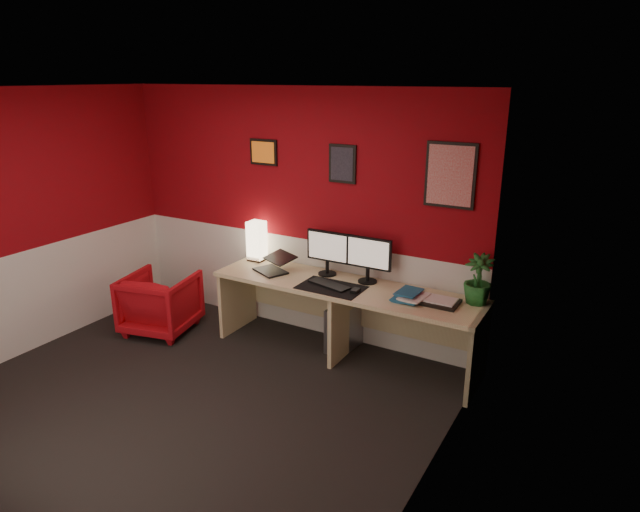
{
  "coord_description": "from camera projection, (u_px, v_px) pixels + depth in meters",
  "views": [
    {
      "loc": [
        2.94,
        -2.89,
        2.59
      ],
      "look_at": [
        0.6,
        1.21,
        1.05
      ],
      "focal_mm": 31.12,
      "sensor_mm": 36.0,
      "label": 1
    }
  ],
  "objects": [
    {
      "name": "armchair",
      "position": [
        161.0,
        303.0,
        5.82
      ],
      "size": [
        0.81,
        0.82,
        0.63
      ],
      "primitive_type": "imported",
      "rotation": [
        0.0,
        0.0,
        3.36
      ],
      "color": "#B90810",
      "rests_on": "ground"
    },
    {
      "name": "book_bottom",
      "position": [
        397.0,
        295.0,
        4.9
      ],
      "size": [
        0.25,
        0.33,
        0.03
      ],
      "primitive_type": "imported",
      "rotation": [
        0.0,
        0.0,
        -0.03
      ],
      "color": "#1C5A81",
      "rests_on": "desk"
    },
    {
      "name": "book_top",
      "position": [
        399.0,
        290.0,
        4.88
      ],
      "size": [
        0.2,
        0.26,
        0.02
      ],
      "primitive_type": "imported",
      "rotation": [
        0.0,
        0.0,
        -0.06
      ],
      "color": "#1C5A81",
      "rests_on": "book_middle"
    },
    {
      "name": "ceiling",
      "position": [
        157.0,
        89.0,
        3.8
      ],
      "size": [
        4.0,
        3.5,
        0.01
      ],
      "primitive_type": "cube",
      "color": "white",
      "rests_on": "ground"
    },
    {
      "name": "wainscot_left",
      "position": [
        26.0,
        302.0,
        5.36
      ],
      "size": [
        0.01,
        3.5,
        1.0
      ],
      "primitive_type": "cube",
      "color": "silver",
      "rests_on": "ground"
    },
    {
      "name": "art_left",
      "position": [
        264.0,
        152.0,
        5.6
      ],
      "size": [
        0.32,
        0.02,
        0.26
      ],
      "primitive_type": "cube",
      "color": "orange",
      "rests_on": "wall_back"
    },
    {
      "name": "shoji_lamp",
      "position": [
        257.0,
        242.0,
        5.8
      ],
      "size": [
        0.16,
        0.16,
        0.4
      ],
      "primitive_type": "cube",
      "color": "#FFE5B2",
      "rests_on": "desk"
    },
    {
      "name": "desk",
      "position": [
        344.0,
        321.0,
        5.27
      ],
      "size": [
        2.6,
        0.65,
        0.73
      ],
      "primitive_type": "cube",
      "color": "#C9B381",
      "rests_on": "ground"
    },
    {
      "name": "monitor_left",
      "position": [
        327.0,
        246.0,
        5.35
      ],
      "size": [
        0.45,
        0.06,
        0.58
      ],
      "primitive_type": "cube",
      "color": "black",
      "rests_on": "desk"
    },
    {
      "name": "monitor_right",
      "position": [
        368.0,
        253.0,
        5.15
      ],
      "size": [
        0.45,
        0.06,
        0.58
      ],
      "primitive_type": "cube",
      "color": "black",
      "rests_on": "desk"
    },
    {
      "name": "book_middle",
      "position": [
        403.0,
        294.0,
        4.84
      ],
      "size": [
        0.23,
        0.3,
        0.02
      ],
      "primitive_type": "imported",
      "rotation": [
        0.0,
        0.0,
        -0.11
      ],
      "color": "silver",
      "rests_on": "book_bottom"
    },
    {
      "name": "potted_plant",
      "position": [
        478.0,
        279.0,
        4.69
      ],
      "size": [
        0.27,
        0.27,
        0.43
      ],
      "primitive_type": "imported",
      "rotation": [
        0.0,
        0.0,
        -0.13
      ],
      "color": "#19591E",
      "rests_on": "desk"
    },
    {
      "name": "wall_right",
      "position": [
        426.0,
        316.0,
        3.24
      ],
      "size": [
        0.01,
        3.5,
        2.5
      ],
      "primitive_type": "cube",
      "color": "maroon",
      "rests_on": "ground"
    },
    {
      "name": "art_right",
      "position": [
        450.0,
        175.0,
        4.71
      ],
      "size": [
        0.44,
        0.02,
        0.56
      ],
      "primitive_type": "cube",
      "color": "red",
      "rests_on": "wall_back"
    },
    {
      "name": "wall_left",
      "position": [
        12.0,
        227.0,
        5.13
      ],
      "size": [
        0.01,
        3.5,
        2.5
      ],
      "primitive_type": "cube",
      "color": "maroon",
      "rests_on": "ground"
    },
    {
      "name": "ground",
      "position": [
        185.0,
        405.0,
        4.57
      ],
      "size": [
        4.0,
        3.5,
        0.01
      ],
      "primitive_type": "cube",
      "color": "black",
      "rests_on": "ground"
    },
    {
      "name": "art_center",
      "position": [
        342.0,
        164.0,
        5.19
      ],
      "size": [
        0.28,
        0.02,
        0.36
      ],
      "primitive_type": "cube",
      "color": "black",
      "rests_on": "wall_back"
    },
    {
      "name": "laptop",
      "position": [
        270.0,
        261.0,
        5.47
      ],
      "size": [
        0.4,
        0.35,
        0.22
      ],
      "primitive_type": "cube",
      "rotation": [
        0.0,
        0.0,
        -0.43
      ],
      "color": "black",
      "rests_on": "desk"
    },
    {
      "name": "wall_back",
      "position": [
        295.0,
        214.0,
        5.63
      ],
      "size": [
        4.0,
        0.01,
        2.5
      ],
      "primitive_type": "cube",
      "color": "maroon",
      "rests_on": "ground"
    },
    {
      "name": "keyboard",
      "position": [
        329.0,
        285.0,
        5.13
      ],
      "size": [
        0.44,
        0.24,
        0.02
      ],
      "primitive_type": "cube",
      "rotation": [
        0.0,
        0.0,
        -0.24
      ],
      "color": "black",
      "rests_on": "desk_mat"
    },
    {
      "name": "mouse",
      "position": [
        355.0,
        291.0,
        4.97
      ],
      "size": [
        0.06,
        0.1,
        0.03
      ],
      "primitive_type": "cube",
      "rotation": [
        0.0,
        0.0,
        0.02
      ],
      "color": "black",
      "rests_on": "desk_mat"
    },
    {
      "name": "zen_tray",
      "position": [
        438.0,
        302.0,
        4.74
      ],
      "size": [
        0.35,
        0.25,
        0.03
      ],
      "primitive_type": "cube",
      "rotation": [
        0.0,
        0.0,
        -0.01
      ],
      "color": "black",
      "rests_on": "desk"
    },
    {
      "name": "wainscot_right",
      "position": [
        418.0,
        425.0,
        3.48
      ],
      "size": [
        0.01,
        3.5,
        1.0
      ],
      "primitive_type": "cube",
      "color": "silver",
      "rests_on": "ground"
    },
    {
      "name": "desk_mat",
      "position": [
        331.0,
        287.0,
        5.1
      ],
      "size": [
        0.6,
        0.38,
        0.01
      ],
      "primitive_type": "cube",
      "color": "black",
      "rests_on": "desk"
    },
    {
      "name": "wainscot_back",
      "position": [
        296.0,
        283.0,
        5.86
      ],
      "size": [
        4.0,
        0.01,
        1.0
      ],
      "primitive_type": "cube",
      "color": "silver",
      "rests_on": "ground"
    },
    {
      "name": "pc_tower",
      "position": [
        345.0,
        327.0,
        5.48
      ],
      "size": [
        0.24,
        0.47,
        0.45
      ],
      "primitive_type": "cube",
      "rotation": [
        0.0,
        0.0,
        -0.09
      ],
      "color": "#99999E",
      "rests_on": "ground"
    }
  ]
}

